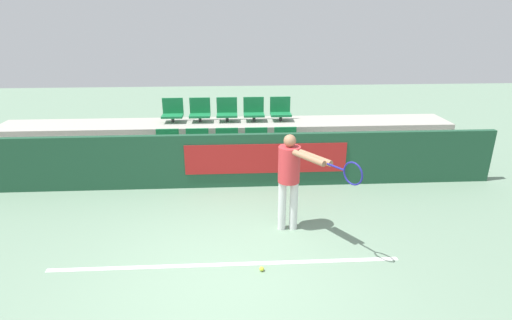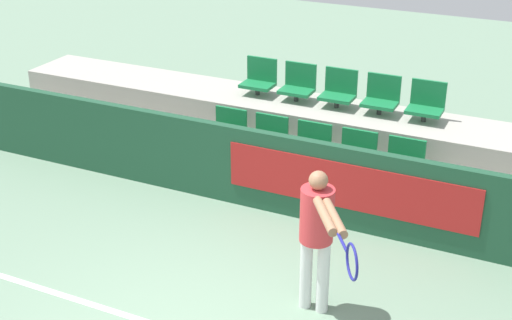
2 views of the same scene
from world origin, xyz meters
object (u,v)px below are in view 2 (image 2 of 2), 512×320
Objects in this scene: stadium_chair_6 at (298,84)px; stadium_chair_9 at (426,103)px; stadium_chair_2 at (312,145)px; stadium_chair_7 at (339,90)px; tennis_player at (318,229)px; stadium_chair_0 at (229,130)px; stadium_chair_5 at (259,78)px; stadium_chair_4 at (404,162)px; stadium_chair_8 at (381,97)px; stadium_chair_1 at (269,138)px; stadium_chair_3 at (357,154)px.

stadium_chair_9 is at bearing 0.00° from stadium_chair_6.
stadium_chair_2 is 1.00× the size of stadium_chair_7.
stadium_chair_0 is at bearing 98.48° from tennis_player.
stadium_chair_6 is (0.64, 0.00, 0.00)m from stadium_chair_5.
stadium_chair_2 is 1.00× the size of stadium_chair_4.
stadium_chair_0 is 3.46m from tennis_player.
stadium_chair_6 reaches higher than stadium_chair_0.
stadium_chair_8 is at bearing 121.32° from stadium_chair_4.
stadium_chair_0 is 2.23m from stadium_chair_8.
stadium_chair_8 is (1.28, 1.05, 0.46)m from stadium_chair_1.
stadium_chair_8 is at bearing 0.00° from stadium_chair_5.
stadium_chair_3 is (1.28, 0.00, 0.00)m from stadium_chair_1.
stadium_chair_5 is (0.00, 1.05, 0.46)m from stadium_chair_0.
stadium_chair_2 is at bearing 78.41° from tennis_player.
stadium_chair_0 is 2.55m from stadium_chair_4.
stadium_chair_5 is (-1.91, 1.05, 0.46)m from stadium_chair_3.
stadium_chair_0 is at bearing -151.29° from stadium_chair_8.
stadium_chair_7 is at bearing 180.00° from stadium_chair_9.
stadium_chair_0 is at bearing -121.32° from stadium_chair_6.
stadium_chair_8 and stadium_chair_9 have the same top height.
stadium_chair_3 is 1.71m from stadium_chair_6.
tennis_player reaches higher than stadium_chair_7.
stadium_chair_6 is at bearing 180.00° from stadium_chair_9.
stadium_chair_9 is 3.61m from tennis_player.
stadium_chair_1 is 3.07m from tennis_player.
stadium_chair_4 is at bearing 0.00° from stadium_chair_1.
stadium_chair_7 reaches higher than stadium_chair_4.
stadium_chair_5 is 4.28m from tennis_player.
stadium_chair_7 is 0.64m from stadium_chair_8.
stadium_chair_9 is at bearing 39.41° from stadium_chair_2.
stadium_chair_8 is at bearing 0.00° from stadium_chair_7.
stadium_chair_1 is 0.64m from stadium_chair_2.
stadium_chair_0 and stadium_chair_3 have the same top height.
stadium_chair_5 is at bearing 180.00° from stadium_chair_6.
stadium_chair_0 is 0.34× the size of tennis_player.
stadium_chair_5 is (-0.64, 1.05, 0.46)m from stadium_chair_1.
stadium_chair_0 is 1.00× the size of stadium_chair_2.
stadium_chair_9 reaches higher than stadium_chair_0.
stadium_chair_0 is at bearing -140.59° from stadium_chair_7.
stadium_chair_1 and stadium_chair_4 have the same top height.
stadium_chair_6 is at bearing 151.29° from stadium_chair_4.
tennis_player is at bearing -83.64° from stadium_chair_8.
tennis_player reaches higher than stadium_chair_4.
stadium_chair_3 is 1.00× the size of stadium_chair_5.
stadium_chair_6 is at bearing 180.00° from stadium_chair_8.
stadium_chair_6 is (0.64, 1.05, 0.46)m from stadium_chair_0.
stadium_chair_3 is (1.91, 0.00, 0.00)m from stadium_chair_0.
stadium_chair_1 is 1.00× the size of stadium_chair_3.
stadium_chair_0 and stadium_chair_4 have the same top height.
stadium_chair_2 is at bearing -121.32° from stadium_chair_8.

